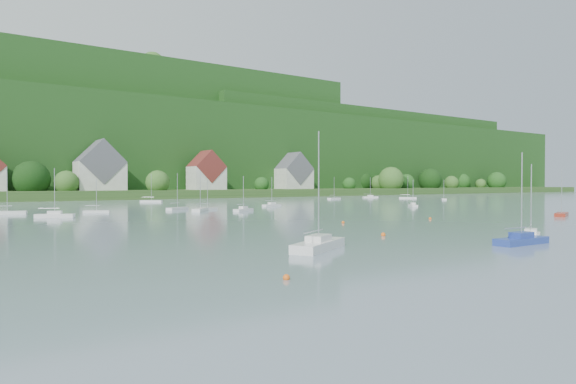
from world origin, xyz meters
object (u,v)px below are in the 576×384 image
at_px(near_sailboat_7, 561,214).
at_px(near_sailboat_1, 521,239).
at_px(near_sailboat_0, 319,244).
at_px(near_sailboat_3, 531,235).

bearing_deg(near_sailboat_7, near_sailboat_1, -178.61).
xyz_separation_m(near_sailboat_0, near_sailboat_7, (59.69, 10.77, -0.14)).
distance_m(near_sailboat_1, near_sailboat_7, 46.08).
height_order(near_sailboat_0, near_sailboat_3, near_sailboat_0).
distance_m(near_sailboat_1, near_sailboat_3, 4.93).
bearing_deg(near_sailboat_1, near_sailboat_3, 21.62).
xyz_separation_m(near_sailboat_3, near_sailboat_7, (37.75, 16.37, -0.07)).
bearing_deg(near_sailboat_1, near_sailboat_0, 157.71).
bearing_deg(near_sailboat_3, near_sailboat_7, -4.14).
height_order(near_sailboat_3, near_sailboat_7, near_sailboat_7).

